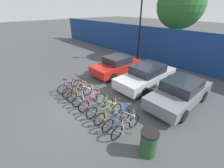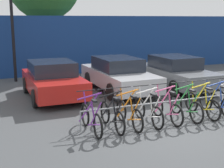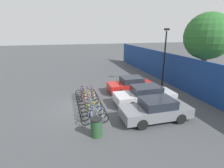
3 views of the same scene
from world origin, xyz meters
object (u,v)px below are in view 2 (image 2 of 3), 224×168
Objects in this scene: bicycle_white at (148,111)px; bicycle_orange at (129,114)px; bicycle_purple at (91,118)px; car_grey at (175,72)px; bicycle_yellow at (202,104)px; car_silver at (118,74)px; bicycle_green at (186,107)px; lamp_post at (12,15)px; bicycle_black at (112,116)px; bike_rack at (165,103)px; bicycle_pink at (167,109)px; bicycle_blue at (217,103)px; car_red at (53,80)px.

bicycle_orange is at bearing 177.97° from bicycle_white.
car_grey is at bearing 40.01° from bicycle_purple.
bicycle_yellow is 0.37× the size of car_silver.
bicycle_purple is 3.00m from bicycle_green.
lamp_post is (-6.30, 4.21, 2.45)m from car_grey.
bicycle_black is at bearing 3.81° from bicycle_purple.
car_silver is 2.56m from car_grey.
car_silver is at bearing 86.21° from bike_rack.
bicycle_orange is at bearing -176.16° from bicycle_pink.
car_silver is 1.06× the size of car_grey.
bicycle_black is 8.62m from lamp_post.
bicycle_purple and bicycle_green have the same top height.
bicycle_purple and bicycle_blue have the same top height.
lamp_post is (-1.75, 7.97, 2.77)m from bicycle_black.
bicycle_pink is (2.33, 0.00, 0.00)m from bicycle_purple.
car_silver is (2.03, 4.23, 0.32)m from bicycle_black.
bicycle_white is at bearing 3.81° from bicycle_purple.
lamp_post reaches higher than bicycle_blue.
bicycle_yellow is 5.59m from car_red.
bicycle_black is at bearing -175.17° from bike_rack.
bike_rack is 1.21× the size of car_grey.
bike_rack is 3.07× the size of bicycle_orange.
bicycle_white is 2.46m from bicycle_blue.
bicycle_white and bicycle_blue have the same top height.
car_grey reaches higher than bicycle_orange.
bicycle_white is (-0.64, -0.15, -0.12)m from bike_rack.
bicycle_green is (0.64, -0.15, -0.12)m from bike_rack.
bicycle_yellow is 9.69m from lamp_post.
bicycle_white is 0.39× the size of car_grey.
bike_rack is 1.83m from bicycle_blue.
car_red is at bearing -178.12° from car_silver.
car_grey is at bearing 67.26° from bicycle_yellow.
bike_rack is at bearing -93.79° from car_silver.
bicycle_black is 3.01m from bicycle_yellow.
bicycle_black is 1.00× the size of bicycle_green.
car_red reaches higher than bicycle_pink.
bicycle_green is 4.26m from car_silver.
bicycle_purple is 1.00× the size of bicycle_blue.
bicycle_blue is at bearing -104.45° from car_grey.
car_silver is at bearing 61.96° from bicycle_purple.
car_silver is (0.27, 4.08, 0.19)m from bike_rack.
bicycle_white is at bearing -178.02° from bicycle_blue.
bike_rack is 4.09m from car_silver.
car_red reaches higher than bicycle_blue.
car_silver is (2.77, 0.09, 0.00)m from car_red.
bicycle_yellow is at bearing -59.18° from lamp_post.
bicycle_orange is at bearing -0.67° from bicycle_black.
car_silver is at bearing 102.53° from bicycle_yellow.
bike_rack is at bearing -127.63° from car_grey.
bicycle_green is (2.40, 0.00, 0.00)m from bicycle_black.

